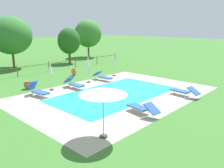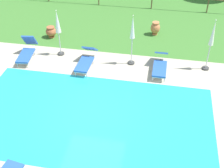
% 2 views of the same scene
% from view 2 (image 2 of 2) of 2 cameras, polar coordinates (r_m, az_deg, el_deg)
% --- Properties ---
extents(ground_plane, '(160.00, 160.00, 0.00)m').
position_cam_2_polar(ground_plane, '(11.61, -4.09, -6.20)').
color(ground_plane, '#3D752D').
extents(pool_deck_paving, '(13.64, 9.55, 0.01)m').
position_cam_2_polar(pool_deck_paving, '(11.61, -4.09, -6.18)').
color(pool_deck_paving, '#B2A893').
rests_on(pool_deck_paving, ground).
extents(swimming_pool_water, '(9.19, 5.10, 0.01)m').
position_cam_2_polar(swimming_pool_water, '(11.61, -4.09, -6.18)').
color(swimming_pool_water, '#23A8C1').
rests_on(swimming_pool_water, ground).
extents(pool_coping_rim, '(9.67, 5.58, 0.01)m').
position_cam_2_polar(pool_coping_rim, '(11.60, -4.09, -6.16)').
color(pool_coping_rim, '#C0B59F').
rests_on(pool_coping_rim, ground).
extents(sun_lounger_north_near_steps, '(0.61, 2.04, 0.78)m').
position_cam_2_polar(sun_lounger_north_near_steps, '(13.98, 8.99, 3.67)').
color(sun_lounger_north_near_steps, '#2856A8').
rests_on(sun_lounger_north_near_steps, ground).
extents(sun_lounger_north_far, '(0.66, 2.02, 0.84)m').
position_cam_2_polar(sun_lounger_north_far, '(14.17, -4.88, 4.54)').
color(sun_lounger_north_far, '#2856A8').
rests_on(sun_lounger_north_far, ground).
extents(sun_lounger_south_near_corner, '(0.81, 1.89, 1.01)m').
position_cam_2_polar(sun_lounger_south_near_corner, '(15.29, -15.63, 5.94)').
color(sun_lounger_south_near_corner, '#2856A8').
rests_on(sun_lounger_south_near_corner, ground).
extents(patio_umbrella_closed_row_west, '(0.32, 0.32, 2.47)m').
position_cam_2_polar(patio_umbrella_closed_row_west, '(14.02, 18.17, 8.05)').
color(patio_umbrella_closed_row_west, '#383838').
rests_on(patio_umbrella_closed_row_west, ground).
extents(patio_umbrella_closed_row_mid_west, '(0.32, 0.32, 2.47)m').
position_cam_2_polar(patio_umbrella_closed_row_mid_west, '(13.75, 3.84, 9.49)').
color(patio_umbrella_closed_row_mid_west, '#383838').
rests_on(patio_umbrella_closed_row_mid_west, ground).
extents(patio_umbrella_closed_row_centre, '(0.32, 0.32, 2.34)m').
position_cam_2_polar(patio_umbrella_closed_row_centre, '(14.72, -10.10, 10.69)').
color(patio_umbrella_closed_row_centre, '#383838').
rests_on(patio_umbrella_closed_row_centre, ground).
extents(terracotta_urn_near_fence, '(0.51, 0.51, 0.74)m').
position_cam_2_polar(terracotta_urn_near_fence, '(17.08, 8.10, 10.34)').
color(terracotta_urn_near_fence, '#C67547').
rests_on(terracotta_urn_near_fence, ground).
extents(terracotta_urn_by_tree, '(0.56, 0.56, 0.61)m').
position_cam_2_polar(terracotta_urn_by_tree, '(16.98, -11.32, 9.58)').
color(terracotta_urn_by_tree, '#A85B38').
rests_on(terracotta_urn_by_tree, ground).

